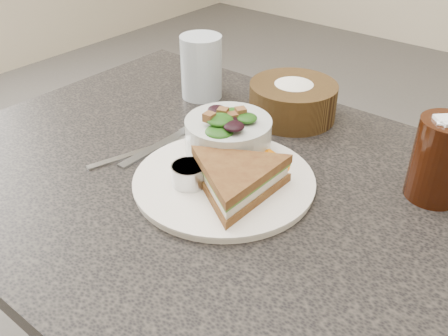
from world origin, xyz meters
TOP-DOWN VIEW (x-y plane):
  - dinner_plate at (-0.00, -0.01)m, footprint 0.27×0.27m
  - sandwich at (0.03, -0.03)m, footprint 0.24×0.24m
  - salad_bowl at (-0.05, 0.05)m, footprint 0.16×0.16m
  - dressing_ramekin at (-0.03, -0.06)m, footprint 0.07×0.07m
  - orange_wedge at (0.03, 0.06)m, footprint 0.10×0.10m
  - fork at (-0.16, 0.00)m, footprint 0.02×0.17m
  - knife at (-0.17, -0.03)m, footprint 0.07×0.18m
  - bread_basket at (-0.04, 0.24)m, footprint 0.21×0.21m
  - cola_glass at (0.25, 0.16)m, footprint 0.09×0.09m
  - water_glass at (-0.24, 0.21)m, footprint 0.10×0.10m

SIDE VIEW (x-z plane):
  - knife at x=-0.17m, z-range 0.75..0.75m
  - fork at x=-0.16m, z-range 0.75..0.75m
  - dinner_plate at x=0.00m, z-range 0.75..0.76m
  - orange_wedge at x=0.03m, z-range 0.76..0.79m
  - dressing_ramekin at x=-0.03m, z-range 0.76..0.79m
  - sandwich at x=0.03m, z-range 0.76..0.81m
  - bread_basket at x=-0.04m, z-range 0.75..0.84m
  - salad_bowl at x=-0.05m, z-range 0.76..0.84m
  - water_glass at x=-0.24m, z-range 0.75..0.87m
  - cola_glass at x=0.25m, z-range 0.75..0.89m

